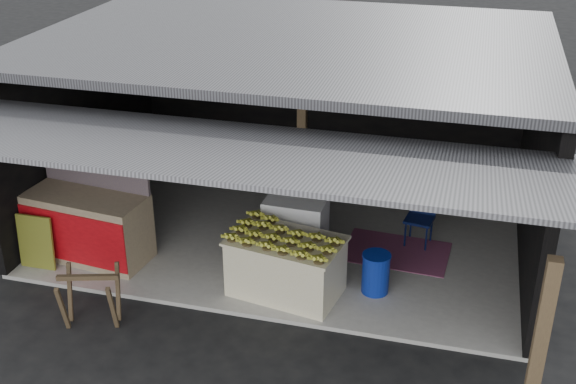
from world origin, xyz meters
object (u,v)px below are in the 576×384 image
(banana_table, at_px, (286,266))
(sawhorse, at_px, (90,294))
(white_crate, at_px, (296,229))
(plastic_chair, at_px, (421,212))
(water_barrel, at_px, (376,274))
(neighbor_stall, at_px, (88,223))

(banana_table, distance_m, sawhorse, 2.49)
(white_crate, distance_m, plastic_chair, 1.92)
(water_barrel, xyz_separation_m, plastic_chair, (0.44, 1.49, 0.22))
(banana_table, relative_size, neighbor_stall, 0.89)
(white_crate, distance_m, water_barrel, 1.37)
(banana_table, distance_m, water_barrel, 1.19)
(plastic_chair, bearing_deg, sawhorse, -131.76)
(neighbor_stall, bearing_deg, banana_table, 2.71)
(white_crate, bearing_deg, neighbor_stall, -164.99)
(sawhorse, bearing_deg, water_barrel, 8.80)
(white_crate, height_order, water_barrel, white_crate)
(banana_table, xyz_separation_m, water_barrel, (1.14, 0.32, -0.14))
(plastic_chair, bearing_deg, banana_table, -121.98)
(white_crate, relative_size, neighbor_stall, 0.52)
(banana_table, distance_m, plastic_chair, 2.41)
(neighbor_stall, height_order, plastic_chair, neighbor_stall)
(neighbor_stall, distance_m, plastic_chair, 4.82)
(neighbor_stall, relative_size, water_barrel, 3.36)
(neighbor_stall, relative_size, sawhorse, 2.23)
(neighbor_stall, bearing_deg, white_crate, 19.82)
(sawhorse, xyz_separation_m, water_barrel, (3.30, 1.56, -0.13))
(banana_table, xyz_separation_m, neighbor_stall, (-2.96, 0.19, 0.13))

